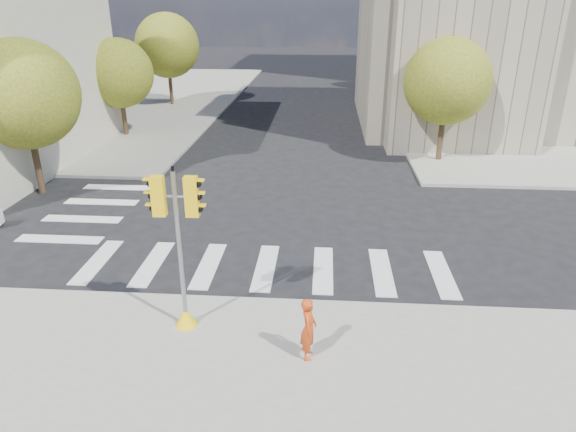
% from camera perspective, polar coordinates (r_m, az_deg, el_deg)
% --- Properties ---
extents(ground, '(160.00, 160.00, 0.00)m').
position_cam_1_polar(ground, '(17.86, -1.47, -2.69)').
color(ground, black).
rests_on(ground, ground).
extents(sidewalk_far_right, '(28.00, 40.00, 0.15)m').
position_cam_1_polar(sidewalk_far_right, '(46.50, 27.93, 10.81)').
color(sidewalk_far_right, gray).
rests_on(sidewalk_far_right, ground).
extents(sidewalk_far_left, '(28.00, 40.00, 0.15)m').
position_cam_1_polar(sidewalk_far_left, '(47.89, -23.25, 11.88)').
color(sidewalk_far_left, gray).
rests_on(sidewalk_far_left, ground).
extents(civic_building, '(26.00, 16.00, 19.39)m').
position_cam_1_polar(civic_building, '(37.83, 27.61, 19.79)').
color(civic_building, gray).
rests_on(civic_building, ground).
extents(tree_lw_near, '(4.40, 4.40, 6.41)m').
position_cam_1_polar(tree_lw_near, '(23.68, -27.32, 11.89)').
color(tree_lw_near, '#382616').
rests_on(tree_lw_near, ground).
extents(tree_lw_mid, '(4.00, 4.00, 5.77)m').
position_cam_1_polar(tree_lw_mid, '(32.63, -18.29, 14.82)').
color(tree_lw_mid, '#382616').
rests_on(tree_lw_mid, ground).
extents(tree_lw_far, '(4.80, 4.80, 6.95)m').
position_cam_1_polar(tree_lw_far, '(41.95, -13.28, 17.95)').
color(tree_lw_far, '#382616').
rests_on(tree_lw_far, ground).
extents(tree_re_near, '(4.20, 4.20, 6.16)m').
position_cam_1_polar(tree_re_near, '(26.93, 17.27, 14.08)').
color(tree_re_near, '#382616').
rests_on(tree_re_near, ground).
extents(tree_re_mid, '(4.60, 4.60, 6.66)m').
position_cam_1_polar(tree_re_mid, '(38.63, 13.54, 17.28)').
color(tree_re_mid, '#382616').
rests_on(tree_re_mid, ground).
extents(tree_re_far, '(4.00, 4.00, 5.88)m').
position_cam_1_polar(tree_re_far, '(50.52, 11.43, 18.07)').
color(tree_re_far, '#382616').
rests_on(tree_re_far, ground).
extents(lamp_near, '(0.35, 0.18, 8.11)m').
position_cam_1_polar(lamp_near, '(30.86, 16.76, 16.13)').
color(lamp_near, black).
rests_on(lamp_near, sidewalk_far_right).
extents(lamp_far, '(0.35, 0.18, 8.11)m').
position_cam_1_polar(lamp_far, '(44.60, 13.07, 18.28)').
color(lamp_far, black).
rests_on(lamp_far, sidewalk_far_right).
extents(traffic_signal, '(1.06, 0.56, 4.17)m').
position_cam_1_polar(traffic_signal, '(12.56, -11.80, -5.17)').
color(traffic_signal, yellow).
rests_on(traffic_signal, sidewalk_near).
extents(photographer, '(0.37, 0.56, 1.51)m').
position_cam_1_polar(photographer, '(11.77, 2.29, -12.39)').
color(photographer, '#C23F12').
rests_on(photographer, sidewalk_near).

